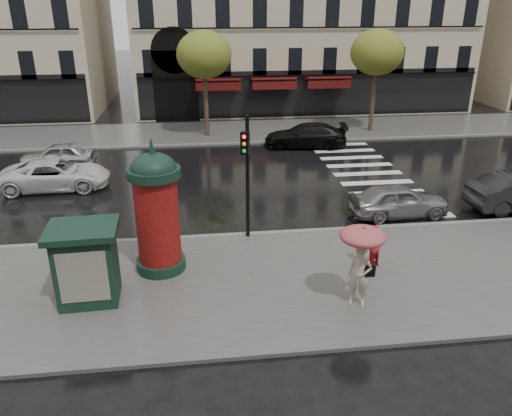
{
  "coord_description": "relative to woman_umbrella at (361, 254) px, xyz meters",
  "views": [
    {
      "loc": [
        -2.75,
        -13.96,
        8.33
      ],
      "look_at": [
        -0.84,
        1.5,
        1.79
      ],
      "focal_mm": 35.0,
      "sensor_mm": 36.0,
      "label": 1
    }
  ],
  "objects": [
    {
      "name": "near_sidewalk",
      "position": [
        -1.69,
        1.58,
        -1.71
      ],
      "size": [
        90.0,
        7.0,
        0.12
      ],
      "primitive_type": "cube",
      "color": "#474744",
      "rests_on": "ground"
    },
    {
      "name": "morris_column",
      "position": [
        -5.77,
        2.83,
        0.48
      ],
      "size": [
        1.65,
        1.65,
        4.44
      ],
      "color": "black",
      "rests_on": "near_sidewalk"
    },
    {
      "name": "car_silver",
      "position": [
        3.73,
        6.28,
        -1.08
      ],
      "size": [
        4.12,
        1.82,
        1.38
      ],
      "primitive_type": "imported",
      "rotation": [
        0.0,
        0.0,
        1.62
      ],
      "color": "#9B9B9F",
      "rests_on": "ground"
    },
    {
      "name": "near_kerb",
      "position": [
        -1.69,
        5.08,
        -1.7
      ],
      "size": [
        90.0,
        0.25,
        0.14
      ],
      "primitive_type": "cube",
      "color": "slate",
      "rests_on": "ground"
    },
    {
      "name": "woman_umbrella",
      "position": [
        0.0,
        0.0,
        0.0
      ],
      "size": [
        1.3,
        1.3,
        2.5
      ],
      "color": "beige",
      "rests_on": "near_sidewalk"
    },
    {
      "name": "ground",
      "position": [
        -1.69,
        2.08,
        -1.77
      ],
      "size": [
        160.0,
        160.0,
        0.0
      ],
      "primitive_type": "plane",
      "color": "black",
      "rests_on": "ground"
    },
    {
      "name": "car_white",
      "position": [
        -11.09,
        11.36,
        -1.08
      ],
      "size": [
        5.02,
        2.41,
        1.38
      ],
      "primitive_type": "imported",
      "rotation": [
        0.0,
        0.0,
        1.6
      ],
      "color": "white",
      "rests_on": "ground"
    },
    {
      "name": "zebra_crossing",
      "position": [
        4.31,
        11.68,
        -1.76
      ],
      "size": [
        3.6,
        11.75,
        0.01
      ],
      "primitive_type": "cube",
      "color": "silver",
      "rests_on": "ground"
    },
    {
      "name": "tree_far_right",
      "position": [
        7.31,
        20.08,
        3.4
      ],
      "size": [
        3.4,
        3.4,
        6.64
      ],
      "color": "#38281C",
      "rests_on": "ground"
    },
    {
      "name": "car_black",
      "position": [
        2.16,
        17.02,
        -1.05
      ],
      "size": [
        5.14,
        2.64,
        1.43
      ],
      "primitive_type": "imported",
      "rotation": [
        0.0,
        0.0,
        -1.71
      ],
      "color": "black",
      "rests_on": "ground"
    },
    {
      "name": "far_sidewalk",
      "position": [
        -1.69,
        21.08,
        -1.71
      ],
      "size": [
        90.0,
        6.0,
        0.12
      ],
      "primitive_type": "cube",
      "color": "#474744",
      "rests_on": "ground"
    },
    {
      "name": "traffic_light",
      "position": [
        -2.7,
        4.8,
        1.12
      ],
      "size": [
        0.34,
        0.45,
        4.56
      ],
      "color": "black",
      "rests_on": "near_sidewalk"
    },
    {
      "name": "woman_red",
      "position": [
        1.09,
        2.09,
        -0.9
      ],
      "size": [
        0.91,
        0.88,
        1.49
      ],
      "primitive_type": "imported",
      "rotation": [
        0.0,
        0.0,
        3.76
      ],
      "color": "#A7141E",
      "rests_on": "near_sidewalk"
    },
    {
      "name": "man_burgundy",
      "position": [
        -6.08,
        4.48,
        -0.76
      ],
      "size": [
        0.92,
        0.66,
        1.77
      ],
      "primitive_type": "imported",
      "rotation": [
        0.0,
        0.0,
        3.03
      ],
      "color": "#4C0F0F",
      "rests_on": "near_sidewalk"
    },
    {
      "name": "newsstand",
      "position": [
        -7.73,
        1.21,
        -0.44
      ],
      "size": [
        2.02,
        1.72,
        2.35
      ],
      "color": "black",
      "rests_on": "near_sidewalk"
    },
    {
      "name": "car_far_silver",
      "position": [
        -11.77,
        14.72,
        -1.11
      ],
      "size": [
        3.9,
        1.64,
        1.32
      ],
      "primitive_type": "imported",
      "rotation": [
        0.0,
        0.0,
        -1.59
      ],
      "color": "#BCBDC2",
      "rests_on": "ground"
    },
    {
      "name": "far_kerb",
      "position": [
        -1.69,
        18.08,
        -1.7
      ],
      "size": [
        90.0,
        0.25,
        0.14
      ],
      "primitive_type": "cube",
      "color": "slate",
      "rests_on": "ground"
    },
    {
      "name": "tree_far_left",
      "position": [
        -3.69,
        20.08,
        3.4
      ],
      "size": [
        3.4,
        3.4,
        6.64
      ],
      "color": "#38281C",
      "rests_on": "ground"
    }
  ]
}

